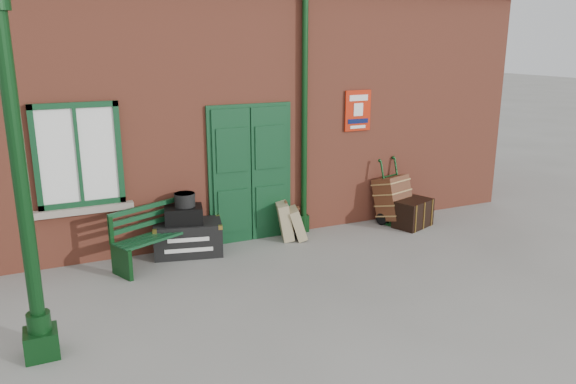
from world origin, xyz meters
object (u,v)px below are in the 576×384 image
bench (159,232)px  dark_trunk (413,213)px  houdini_trunk (188,238)px  porter_trolley (393,199)px

bench → dark_trunk: bearing=-27.5°
bench → houdini_trunk: size_ratio=1.49×
houdini_trunk → dark_trunk: (3.99, -0.36, -0.01)m
bench → porter_trolley: size_ratio=1.33×
porter_trolley → bench: bearing=163.9°
porter_trolley → dark_trunk: bearing=-78.0°
bench → porter_trolley: (4.26, 0.12, -0.01)m
houdini_trunk → dark_trunk: houdini_trunk is taller
bench → houdini_trunk: bench is taller
porter_trolley → dark_trunk: size_ratio=1.70×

